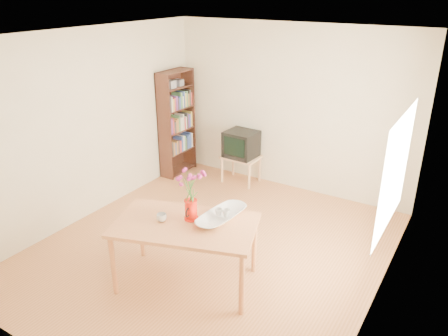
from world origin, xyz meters
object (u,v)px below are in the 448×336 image
Objects in this scene: pitcher at (191,210)px; television at (242,143)px; table at (185,230)px; mug at (162,218)px; bowl at (222,201)px.

pitcher is 0.45× the size of television.
table is 7.29× the size of pitcher.
television is (-0.84, 2.69, 0.00)m from table.
television reaches higher than mug.
pitcher is at bearing -148.03° from bowl.
mug is 0.24× the size of bowl.
bowl is at bearing 20.11° from pitcher.
mug is at bearing -177.62° from table.
pitcher is 0.32m from mug.
pitcher is 2.11× the size of mug.
mug is (-0.24, -0.09, 0.12)m from table.
table is at bearing 169.01° from mug.
television is (-1.11, 2.40, -0.29)m from bowl.
table is at bearing -70.16° from television.
table is 15.40× the size of mug.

